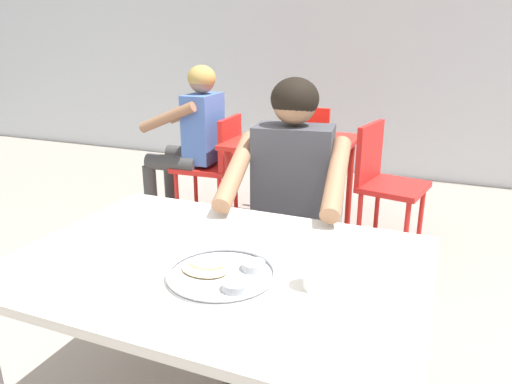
{
  "coord_description": "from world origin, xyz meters",
  "views": [
    {
      "loc": [
        0.58,
        -1.1,
        1.38
      ],
      "look_at": [
        -0.01,
        0.32,
        0.87
      ],
      "focal_mm": 32.94,
      "sensor_mm": 36.0,
      "label": 1
    }
  ],
  "objects_px": {
    "table_foreground": "(218,278)",
    "patron_background": "(192,131)",
    "chair_red_far": "(309,151)",
    "table_background_red": "(293,153)",
    "thali_tray": "(223,273)",
    "diner_foreground": "(289,197)",
    "chair_red_right": "(383,177)",
    "drinking_cup": "(318,270)",
    "chair_red_left": "(215,162)",
    "chair_foreground": "(297,231)"
  },
  "relations": [
    {
      "from": "table_foreground",
      "to": "patron_background",
      "type": "xyz_separation_m",
      "value": [
        -1.16,
        1.86,
        0.06
      ]
    },
    {
      "from": "chair_red_far",
      "to": "table_background_red",
      "type": "bearing_deg",
      "value": -85.11
    },
    {
      "from": "thali_tray",
      "to": "table_foreground",
      "type": "bearing_deg",
      "value": 124.68
    },
    {
      "from": "diner_foreground",
      "to": "chair_red_right",
      "type": "distance_m",
      "value": 1.29
    },
    {
      "from": "drinking_cup",
      "to": "chair_red_left",
      "type": "xyz_separation_m",
      "value": [
        -1.31,
        1.92,
        -0.28
      ]
    },
    {
      "from": "thali_tray",
      "to": "chair_red_far",
      "type": "xyz_separation_m",
      "value": [
        -0.47,
        2.53,
        -0.24
      ]
    },
    {
      "from": "patron_background",
      "to": "diner_foreground",
      "type": "bearing_deg",
      "value": -46.15
    },
    {
      "from": "table_foreground",
      "to": "table_background_red",
      "type": "xyz_separation_m",
      "value": [
        -0.36,
        1.87,
        -0.04
      ]
    },
    {
      "from": "drinking_cup",
      "to": "table_background_red",
      "type": "bearing_deg",
      "value": 109.98
    },
    {
      "from": "thali_tray",
      "to": "table_background_red",
      "type": "relative_size",
      "value": 0.4
    },
    {
      "from": "chair_red_left",
      "to": "table_foreground",
      "type": "bearing_deg",
      "value": -62.49
    },
    {
      "from": "drinking_cup",
      "to": "chair_red_right",
      "type": "relative_size",
      "value": 0.12
    },
    {
      "from": "diner_foreground",
      "to": "chair_red_far",
      "type": "height_order",
      "value": "diner_foreground"
    },
    {
      "from": "drinking_cup",
      "to": "table_background_red",
      "type": "xyz_separation_m",
      "value": [
        -0.7,
        1.92,
        -0.16
      ]
    },
    {
      "from": "drinking_cup",
      "to": "chair_red_far",
      "type": "height_order",
      "value": "chair_red_far"
    },
    {
      "from": "table_foreground",
      "to": "table_background_red",
      "type": "bearing_deg",
      "value": 101.04
    },
    {
      "from": "thali_tray",
      "to": "chair_foreground",
      "type": "distance_m",
      "value": 0.98
    },
    {
      "from": "thali_tray",
      "to": "diner_foreground",
      "type": "distance_m",
      "value": 0.73
    },
    {
      "from": "chair_foreground",
      "to": "chair_red_far",
      "type": "distance_m",
      "value": 1.63
    },
    {
      "from": "thali_tray",
      "to": "diner_foreground",
      "type": "xyz_separation_m",
      "value": [
        -0.05,
        0.73,
        -0.0
      ]
    },
    {
      "from": "patron_background",
      "to": "chair_red_right",
      "type": "bearing_deg",
      "value": 1.02
    },
    {
      "from": "diner_foreground",
      "to": "patron_background",
      "type": "relative_size",
      "value": 1.03
    },
    {
      "from": "chair_foreground",
      "to": "chair_red_far",
      "type": "height_order",
      "value": "chair_red_far"
    },
    {
      "from": "chair_red_left",
      "to": "chair_red_right",
      "type": "xyz_separation_m",
      "value": [
        1.23,
        0.02,
        0.01
      ]
    },
    {
      "from": "table_foreground",
      "to": "chair_red_far",
      "type": "bearing_deg",
      "value": 99.62
    },
    {
      "from": "table_background_red",
      "to": "chair_red_right",
      "type": "distance_m",
      "value": 0.63
    },
    {
      "from": "diner_foreground",
      "to": "chair_red_right",
      "type": "bearing_deg",
      "value": 79.1
    },
    {
      "from": "thali_tray",
      "to": "chair_red_left",
      "type": "bearing_deg",
      "value": 117.86
    },
    {
      "from": "chair_foreground",
      "to": "diner_foreground",
      "type": "xyz_separation_m",
      "value": [
        0.02,
        -0.21,
        0.25
      ]
    },
    {
      "from": "chair_foreground",
      "to": "chair_red_left",
      "type": "distance_m",
      "value": 1.4
    },
    {
      "from": "chair_foreground",
      "to": "table_foreground",
      "type": "bearing_deg",
      "value": -89.58
    },
    {
      "from": "chair_red_far",
      "to": "chair_red_right",
      "type": "bearing_deg",
      "value": -39.29
    },
    {
      "from": "thali_tray",
      "to": "table_background_red",
      "type": "bearing_deg",
      "value": 102.29
    },
    {
      "from": "diner_foreground",
      "to": "chair_red_right",
      "type": "height_order",
      "value": "diner_foreground"
    },
    {
      "from": "thali_tray",
      "to": "chair_foreground",
      "type": "height_order",
      "value": "chair_foreground"
    },
    {
      "from": "drinking_cup",
      "to": "chair_red_far",
      "type": "bearing_deg",
      "value": 106.69
    },
    {
      "from": "table_foreground",
      "to": "thali_tray",
      "type": "height_order",
      "value": "thali_tray"
    },
    {
      "from": "table_background_red",
      "to": "chair_red_far",
      "type": "relative_size",
      "value": 0.94
    },
    {
      "from": "table_foreground",
      "to": "table_background_red",
      "type": "height_order",
      "value": "table_foreground"
    },
    {
      "from": "drinking_cup",
      "to": "chair_foreground",
      "type": "relative_size",
      "value": 0.13
    },
    {
      "from": "chair_foreground",
      "to": "drinking_cup",
      "type": "bearing_deg",
      "value": -69.5
    },
    {
      "from": "chair_red_left",
      "to": "patron_background",
      "type": "distance_m",
      "value": 0.29
    },
    {
      "from": "chair_foreground",
      "to": "chair_red_right",
      "type": "height_order",
      "value": "chair_red_right"
    },
    {
      "from": "thali_tray",
      "to": "chair_foreground",
      "type": "xyz_separation_m",
      "value": [
        -0.07,
        0.95,
        -0.25
      ]
    },
    {
      "from": "chair_red_far",
      "to": "patron_background",
      "type": "height_order",
      "value": "patron_background"
    },
    {
      "from": "chair_red_far",
      "to": "drinking_cup",
      "type": "bearing_deg",
      "value": -73.31
    },
    {
      "from": "table_foreground",
      "to": "patron_background",
      "type": "relative_size",
      "value": 1.06
    },
    {
      "from": "drinking_cup",
      "to": "diner_foreground",
      "type": "distance_m",
      "value": 0.76
    },
    {
      "from": "patron_background",
      "to": "drinking_cup",
      "type": "bearing_deg",
      "value": -52.09
    },
    {
      "from": "table_foreground",
      "to": "chair_red_right",
      "type": "bearing_deg",
      "value": 82.26
    }
  ]
}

